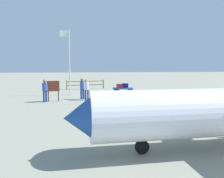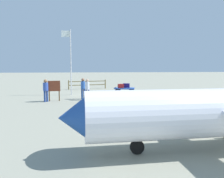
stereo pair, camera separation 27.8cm
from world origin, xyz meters
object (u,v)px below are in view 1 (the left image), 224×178
at_px(worker_lead, 87,88).
at_px(suitcase_olive, 120,86).
at_px(worker_supervisor, 45,88).
at_px(signboard, 53,88).
at_px(flagpole, 69,58).
at_px(worker_trailing, 82,87).
at_px(suitcase_dark, 125,85).
at_px(luggage_cart, 123,90).
at_px(airplane_near, 218,112).

bearing_deg(worker_lead, suitcase_olive, -137.69).
distance_m(worker_supervisor, signboard, 0.62).
distance_m(suitcase_olive, flagpole, 5.18).
distance_m(suitcase_olive, worker_supervisor, 6.82).
height_order(worker_trailing, worker_supervisor, worker_supervisor).
distance_m(suitcase_dark, worker_lead, 4.61).
bearing_deg(luggage_cart, worker_supervisor, 27.63).
height_order(luggage_cart, signboard, signboard).
height_order(suitcase_dark, signboard, signboard).
bearing_deg(signboard, luggage_cart, -152.22).
bearing_deg(worker_lead, worker_trailing, -57.06).
bearing_deg(airplane_near, worker_trailing, -68.03).
height_order(worker_trailing, flagpole, flagpole).
relative_size(luggage_cart, worker_supervisor, 1.21).
bearing_deg(worker_lead, signboard, 5.57).
bearing_deg(signboard, airplane_near, 122.65).
xyz_separation_m(suitcase_olive, worker_trailing, (3.32, 2.18, 0.17)).
xyz_separation_m(suitcase_olive, signboard, (5.45, 2.95, 0.19)).
distance_m(worker_lead, flagpole, 4.18).
bearing_deg(worker_trailing, airplane_near, 111.97).
bearing_deg(flagpole, signboard, 74.32).
bearing_deg(worker_supervisor, worker_lead, -170.34).
distance_m(suitcase_olive, worker_lead, 4.03).
bearing_deg(luggage_cart, worker_trailing, 31.86).
height_order(suitcase_olive, worker_supervisor, worker_supervisor).
height_order(worker_supervisor, flagpole, flagpole).
xyz_separation_m(worker_trailing, airplane_near, (-4.45, 11.03, 0.24)).
relative_size(suitcase_olive, worker_trailing, 0.33).
distance_m(worker_trailing, signboard, 2.26).
height_order(luggage_cart, suitcase_dark, suitcase_dark).
relative_size(worker_supervisor, airplane_near, 0.17).
height_order(worker_trailing, airplane_near, airplane_near).
xyz_separation_m(suitcase_dark, suitcase_olive, (0.55, 0.26, -0.01)).
distance_m(luggage_cart, signboard, 6.54).
xyz_separation_m(worker_lead, worker_supervisor, (3.03, 0.52, 0.07)).
distance_m(luggage_cart, worker_trailing, 4.32).
height_order(luggage_cart, suitcase_olive, suitcase_olive).
height_order(suitcase_dark, worker_lead, worker_lead).
bearing_deg(luggage_cart, flagpole, -3.25).
bearing_deg(suitcase_olive, airplane_near, 94.88).
xyz_separation_m(luggage_cart, flagpole, (4.84, -0.27, 2.87)).
xyz_separation_m(worker_trailing, signboard, (2.12, 0.77, 0.02)).
bearing_deg(worker_trailing, suitcase_dark, -147.80).
xyz_separation_m(luggage_cart, suitcase_dark, (-0.23, -0.18, 0.38)).
height_order(worker_lead, flagpole, flagpole).
xyz_separation_m(luggage_cart, airplane_near, (-0.81, 13.30, 0.77)).
height_order(worker_lead, airplane_near, airplane_near).
bearing_deg(suitcase_olive, luggage_cart, -164.88).
bearing_deg(luggage_cart, airplane_near, 93.48).
relative_size(suitcase_dark, suitcase_olive, 1.19).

